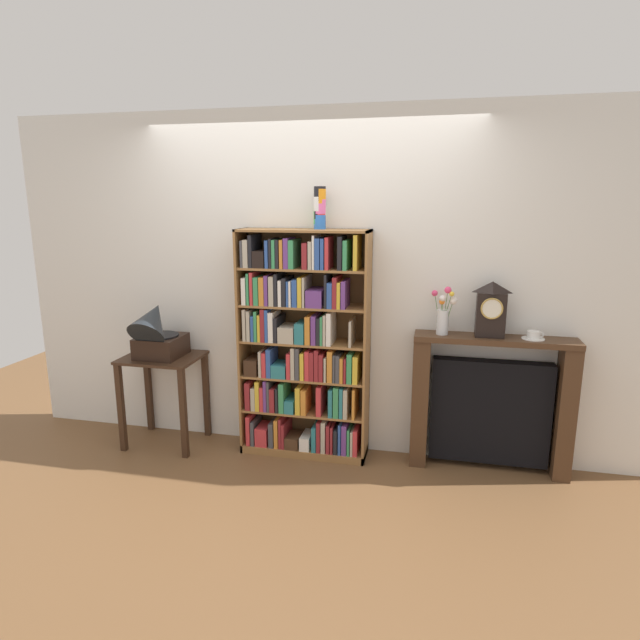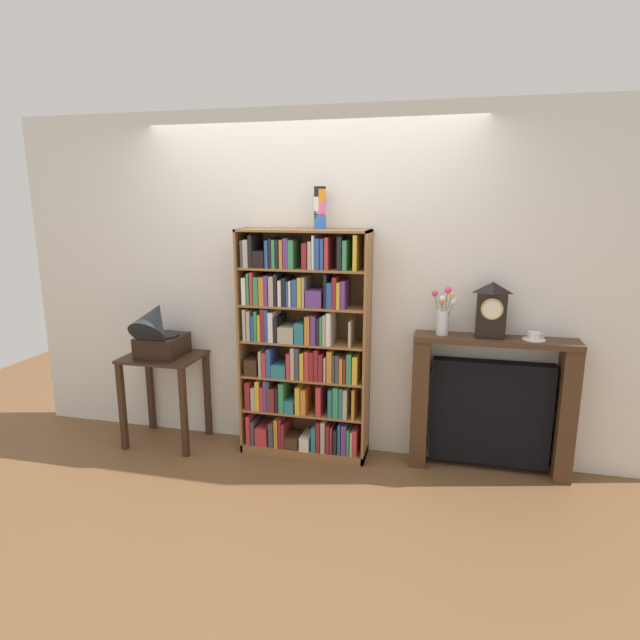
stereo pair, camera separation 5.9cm
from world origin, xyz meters
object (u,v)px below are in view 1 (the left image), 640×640
gramophone (156,332)px  mantel_clock (491,309)px  bookshelf (301,351)px  teacup_with_saucer (533,336)px  fireplace_mantel (490,405)px  cup_stack (320,208)px  flower_vase (444,314)px  side_table_left (163,378)px

gramophone → mantel_clock: size_ratio=1.33×
bookshelf → teacup_with_saucer: bookshelf is taller
bookshelf → gramophone: bookshelf is taller
bookshelf → fireplace_mantel: size_ratio=1.55×
cup_stack → flower_vase: 1.16m
gramophone → teacup_with_saucer: (2.76, 0.18, 0.08)m
bookshelf → mantel_clock: (1.35, 0.03, 0.37)m
cup_stack → flower_vase: (0.90, -0.01, -0.73)m
mantel_clock → flower_vase: bearing=-179.6°
side_table_left → gramophone: 0.40m
flower_vase → bookshelf: bearing=-178.3°
mantel_clock → teacup_with_saucer: bearing=0.5°
fireplace_mantel → mantel_clock: mantel_clock is taller
gramophone → teacup_with_saucer: bearing=3.7°
bookshelf → mantel_clock: bookshelf is taller
bookshelf → mantel_clock: bearing=1.4°
side_table_left → teacup_with_saucer: 2.81m
fireplace_mantel → flower_vase: flower_vase is taller
bookshelf → cup_stack: (0.13, 0.04, 1.06)m
mantel_clock → teacup_with_saucer: mantel_clock is taller
gramophone → mantel_clock: mantel_clock is taller
cup_stack → flower_vase: cup_stack is taller
side_table_left → cup_stack: bearing=5.9°
cup_stack → gramophone: size_ratio=0.58×
bookshelf → flower_vase: bearing=1.7°
cup_stack → fireplace_mantel: cup_stack is taller
side_table_left → fireplace_mantel: size_ratio=0.66×
cup_stack → gramophone: cup_stack is taller
cup_stack → side_table_left: (-1.25, -0.13, -1.33)m
bookshelf → gramophone: 1.13m
cup_stack → fireplace_mantel: 1.88m
bookshelf → side_table_left: bookshelf is taller
cup_stack → mantel_clock: size_ratio=0.77×
cup_stack → gramophone: 1.57m
side_table_left → gramophone: (-0.00, -0.06, 0.40)m
fireplace_mantel → cup_stack: bearing=-179.5°
bookshelf → cup_stack: cup_stack is taller
gramophone → teacup_with_saucer: gramophone is taller
gramophone → fireplace_mantel: 2.56m
fireplace_mantel → mantel_clock: 0.71m
side_table_left → flower_vase: flower_vase is taller
bookshelf → teacup_with_saucer: 1.66m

